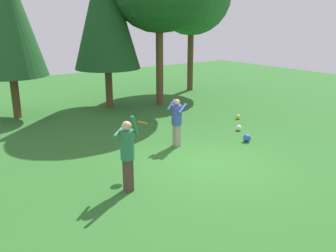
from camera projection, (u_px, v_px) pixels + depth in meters
name	position (u px, v px, depth m)	size (l,w,h in m)	color
ground_plane	(211.00, 163.00, 10.68)	(40.00, 40.00, 0.00)	#2D6B28
person_thrower	(127.00, 150.00, 8.70)	(0.69, 0.69, 1.98)	#4C382D
person_catcher	(177.00, 119.00, 11.90)	(0.70, 0.68, 1.60)	gray
frisbee	(142.00, 122.00, 9.83)	(0.33, 0.34, 0.14)	orange
ball_yellow	(238.00, 117.00, 15.40)	(0.19, 0.19, 0.19)	yellow
ball_blue	(247.00, 138.00, 12.55)	(0.27, 0.27, 0.27)	blue
ball_white	(239.00, 128.00, 13.80)	(0.21, 0.21, 0.21)	white
tree_center	(105.00, 9.00, 16.26)	(3.04, 3.04, 7.26)	brown
tree_left	(5.00, 11.00, 14.40)	(2.94, 2.94, 7.04)	brown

